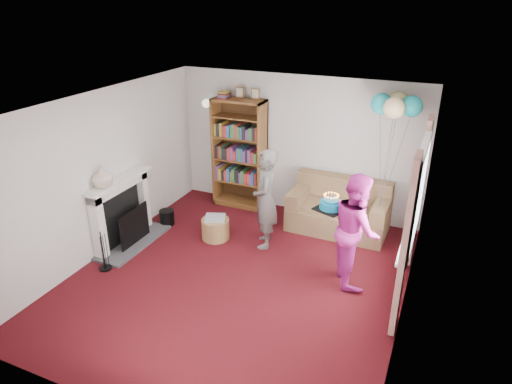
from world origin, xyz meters
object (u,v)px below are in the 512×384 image
at_px(bookcase, 240,155).
at_px(sofa, 339,211).
at_px(person_striped, 265,199).
at_px(birthday_cake, 331,205).
at_px(person_magenta, 356,229).

height_order(bookcase, sofa, bookcase).
bearing_deg(sofa, bookcase, 174.23).
xyz_separation_m(person_striped, birthday_cake, (1.13, -0.38, 0.28)).
xyz_separation_m(bookcase, person_striped, (1.03, -1.26, -0.19)).
bearing_deg(person_magenta, bookcase, 32.71).
distance_m(bookcase, person_striped, 1.64).
bearing_deg(sofa, person_magenta, -67.72).
bearing_deg(bookcase, birthday_cake, -37.20).
relative_size(bookcase, person_magenta, 1.39).
distance_m(sofa, birthday_cake, 1.61).
bearing_deg(person_striped, sofa, 115.75).
relative_size(person_striped, person_magenta, 1.00).
bearing_deg(person_striped, person_magenta, 53.59).
distance_m(person_magenta, birthday_cake, 0.47).
relative_size(sofa, person_magenta, 1.02).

